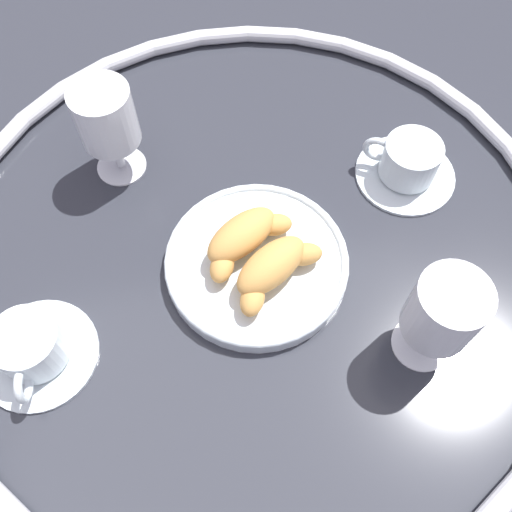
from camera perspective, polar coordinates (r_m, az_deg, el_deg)
ground_plane at (r=0.72m, az=-0.35°, el=0.48°), size 2.20×2.20×0.00m
table_chrome_rim at (r=0.71m, az=-0.35°, el=0.96°), size 0.80×0.80×0.02m
pastry_plate at (r=0.70m, az=-0.00°, el=-0.68°), size 0.23×0.23×0.02m
croissant_large at (r=0.68m, az=-1.31°, el=1.92°), size 0.12×0.10×0.04m
croissant_small at (r=0.66m, az=1.73°, el=-1.24°), size 0.12×0.11×0.04m
coffee_cup_near at (r=0.68m, az=-21.66°, el=-8.69°), size 0.14×0.14×0.06m
coffee_cup_far at (r=0.79m, az=15.10°, el=9.01°), size 0.14×0.14×0.06m
juice_glass_left at (r=0.75m, az=-14.87°, el=13.12°), size 0.08×0.08×0.14m
juice_glass_right at (r=0.61m, az=18.39°, el=-5.48°), size 0.08×0.08×0.14m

